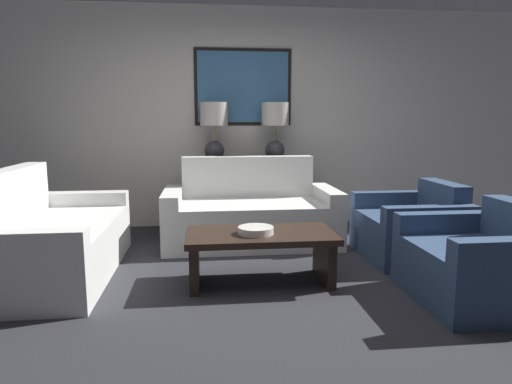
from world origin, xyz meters
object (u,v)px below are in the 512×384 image
(coffee_table, at_px, (260,246))
(armchair_near_camera, at_px, (478,265))
(console_table, at_px, (245,195))
(couch_by_side, at_px, (51,241))
(couch_by_back_wall, at_px, (251,215))
(table_lamp_left, at_px, (214,127))
(table_lamp_right, at_px, (275,127))
(decorative_bowl, at_px, (256,230))
(armchair_near_back_wall, at_px, (411,230))

(coffee_table, relative_size, armchair_near_camera, 1.23)
(console_table, distance_m, couch_by_side, 2.35)
(couch_by_back_wall, bearing_deg, coffee_table, -92.11)
(table_lamp_left, relative_size, table_lamp_right, 1.00)
(table_lamp_left, relative_size, couch_by_side, 0.39)
(console_table, xyz_separation_m, coffee_table, (-0.05, -1.90, -0.09))
(table_lamp_left, height_order, coffee_table, table_lamp_left)
(decorative_bowl, bearing_deg, couch_by_side, 165.92)
(couch_by_back_wall, bearing_deg, armchair_near_back_wall, -25.20)
(console_table, bearing_deg, couch_by_side, -139.46)
(decorative_bowl, xyz_separation_m, armchair_near_back_wall, (1.57, 0.59, -0.18))
(decorative_bowl, distance_m, armchair_near_camera, 1.66)
(armchair_near_camera, bearing_deg, console_table, 121.17)
(couch_by_side, xyz_separation_m, decorative_bowl, (1.69, -0.42, 0.15))
(couch_by_back_wall, height_order, armchair_near_camera, couch_by_back_wall)
(coffee_table, bearing_deg, table_lamp_right, 77.88)
(table_lamp_right, bearing_deg, table_lamp_left, 180.00)
(decorative_bowl, bearing_deg, armchair_near_back_wall, 20.74)
(table_lamp_left, bearing_deg, decorative_bowl, -82.01)
(decorative_bowl, bearing_deg, table_lamp_right, 76.97)
(armchair_near_back_wall, bearing_deg, couch_by_side, -177.03)
(coffee_table, bearing_deg, couch_by_side, 167.76)
(table_lamp_right, relative_size, armchair_near_back_wall, 0.73)
(table_lamp_right, relative_size, couch_by_side, 0.39)
(table_lamp_right, bearing_deg, armchair_near_camera, -65.44)
(coffee_table, bearing_deg, armchair_near_camera, -19.69)
(couch_by_back_wall, bearing_deg, console_table, 90.00)
(coffee_table, bearing_deg, table_lamp_left, 99.45)
(console_table, relative_size, armchair_near_back_wall, 1.31)
(console_table, bearing_deg, armchair_near_camera, -58.83)
(coffee_table, bearing_deg, decorative_bowl, -131.79)
(couch_by_side, xyz_separation_m, armchair_near_back_wall, (3.26, 0.17, -0.03))
(table_lamp_right, xyz_separation_m, couch_by_back_wall, (-0.36, -0.66, -0.93))
(decorative_bowl, height_order, armchair_near_back_wall, armchair_near_back_wall)
(couch_by_back_wall, relative_size, coffee_table, 1.54)
(console_table, relative_size, armchair_near_camera, 1.31)
(couch_by_back_wall, bearing_deg, table_lamp_left, 118.83)
(console_table, relative_size, couch_by_side, 0.69)
(table_lamp_right, relative_size, armchair_near_camera, 0.73)
(table_lamp_left, xyz_separation_m, coffee_table, (0.32, -1.90, -0.92))
(table_lamp_left, xyz_separation_m, armchair_near_camera, (1.84, -2.45, -0.96))
(console_table, distance_m, table_lamp_left, 0.90)
(couch_by_side, height_order, armchair_near_back_wall, couch_by_side)
(table_lamp_right, height_order, armchair_near_back_wall, table_lamp_right)
(table_lamp_left, relative_size, couch_by_back_wall, 0.39)
(table_lamp_left, bearing_deg, table_lamp_right, 0.00)
(table_lamp_left, xyz_separation_m, couch_by_side, (-1.42, -1.52, -0.93))
(decorative_bowl, relative_size, armchair_near_back_wall, 0.29)
(console_table, bearing_deg, armchair_near_back_wall, -42.47)
(couch_by_back_wall, distance_m, armchair_near_back_wall, 1.64)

